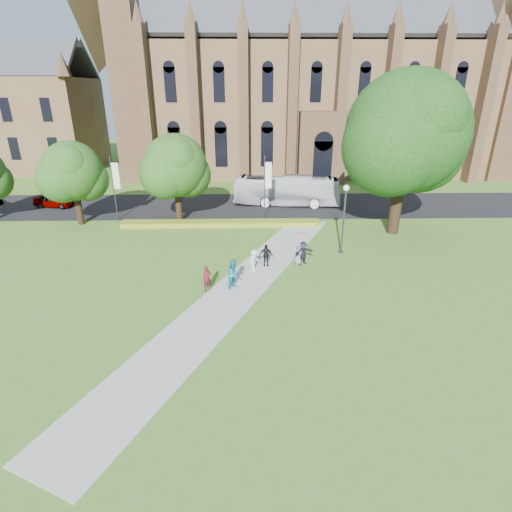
{
  "coord_description": "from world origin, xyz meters",
  "views": [
    {
      "loc": [
        0.42,
        -21.56,
        11.61
      ],
      "look_at": [
        0.93,
        2.2,
        1.6
      ],
      "focal_mm": 28.0,
      "sensor_mm": 36.0,
      "label": 1
    }
  ],
  "objects_px": {
    "streetlamp": "(344,211)",
    "pedestrian_0": "(207,279)",
    "car_0": "(54,201)",
    "large_tree": "(406,133)",
    "tour_coach": "(287,191)"
  },
  "relations": [
    {
      "from": "car_0",
      "to": "tour_coach",
      "type": "bearing_deg",
      "value": -78.9
    },
    {
      "from": "streetlamp",
      "to": "car_0",
      "type": "height_order",
      "value": "streetlamp"
    },
    {
      "from": "large_tree",
      "to": "tour_coach",
      "type": "xyz_separation_m",
      "value": [
        -8.42,
        9.1,
        -6.79
      ]
    },
    {
      "from": "large_tree",
      "to": "tour_coach",
      "type": "distance_m",
      "value": 14.14
    },
    {
      "from": "pedestrian_0",
      "to": "car_0",
      "type": "bearing_deg",
      "value": 98.14
    },
    {
      "from": "streetlamp",
      "to": "car_0",
      "type": "relative_size",
      "value": 1.29
    },
    {
      "from": "streetlamp",
      "to": "car_0",
      "type": "xyz_separation_m",
      "value": [
        -27.49,
        13.28,
        -2.58
      ]
    },
    {
      "from": "tour_coach",
      "to": "pedestrian_0",
      "type": "distance_m",
      "value": 20.74
    },
    {
      "from": "streetlamp",
      "to": "large_tree",
      "type": "bearing_deg",
      "value": 39.29
    },
    {
      "from": "car_0",
      "to": "pedestrian_0",
      "type": "height_order",
      "value": "pedestrian_0"
    },
    {
      "from": "streetlamp",
      "to": "pedestrian_0",
      "type": "relative_size",
      "value": 3.24
    },
    {
      "from": "large_tree",
      "to": "car_0",
      "type": "distance_m",
      "value": 34.98
    },
    {
      "from": "large_tree",
      "to": "car_0",
      "type": "bearing_deg",
      "value": 165.1
    },
    {
      "from": "tour_coach",
      "to": "car_0",
      "type": "bearing_deg",
      "value": 97.88
    },
    {
      "from": "large_tree",
      "to": "tour_coach",
      "type": "relative_size",
      "value": 1.18
    }
  ]
}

